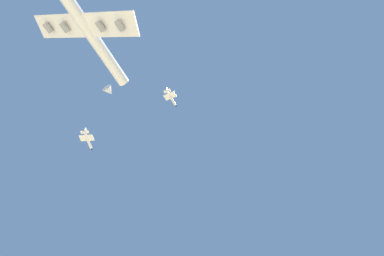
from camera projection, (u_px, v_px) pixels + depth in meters
carrier_jet at (86, 26)px, 135.41m from camera, size 74.24×57.62×24.13m
chase_jet_lead at (171, 98)px, 179.44m from camera, size 13.52×12.05×4.00m
chase_jet_left_wing at (88, 140)px, 153.86m from camera, size 15.16×9.03×4.00m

